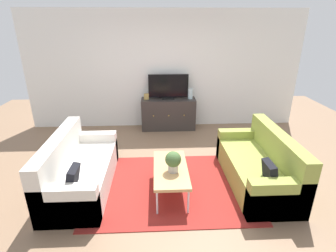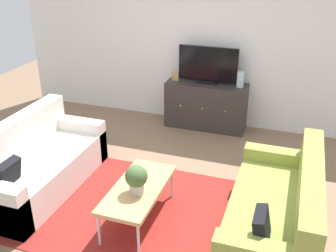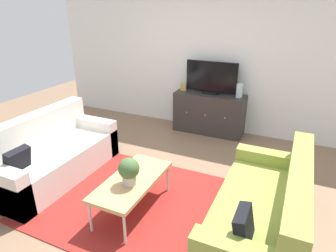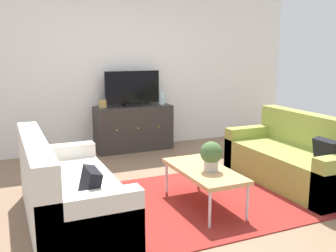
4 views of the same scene
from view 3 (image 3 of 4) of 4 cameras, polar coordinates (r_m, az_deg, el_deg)
ground_plane at (r=3.78m, az=-4.33°, el=-13.46°), size 10.00×10.00×0.00m
wall_back at (r=5.49m, az=8.56°, el=13.23°), size 6.40×0.12×2.70m
area_rug at (r=3.67m, az=-5.50°, el=-14.61°), size 2.50×1.90×0.01m
couch_left_side at (r=4.36m, az=-21.99°, el=-5.53°), size 0.82×1.82×0.85m
couch_right_side at (r=3.19m, az=18.66°, el=-16.06°), size 0.82×1.82×0.85m
coffee_table at (r=3.36m, az=-7.00°, el=-10.65°), size 0.50×1.08×0.42m
potted_plant at (r=3.17m, az=-7.61°, el=-8.54°), size 0.23×0.23×0.31m
tv_console at (r=5.45m, az=7.98°, el=2.50°), size 1.27×0.47×0.74m
flat_screen_tv at (r=5.28m, az=8.43°, el=9.24°), size 0.92×0.16×0.57m
glass_vase at (r=5.18m, az=13.71°, el=6.71°), size 0.11×0.11×0.24m
mantel_clock at (r=5.48m, az=3.07°, el=7.56°), size 0.11×0.07×0.13m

